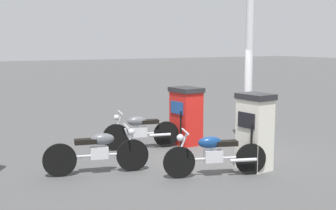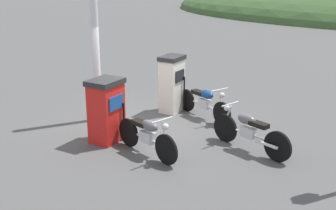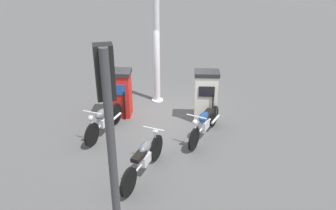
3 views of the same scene
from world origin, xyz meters
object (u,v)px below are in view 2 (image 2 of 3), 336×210
Objects in this scene: motorcycle_near_pump at (147,134)px; motorcycle_far_pump at (205,102)px; fuel_pump_far at (172,84)px; motorcycle_extra at (249,131)px; fuel_pump_near at (106,110)px; canopy_support_pole at (95,43)px.

motorcycle_near_pump is 0.95× the size of motorcycle_far_pump.
motorcycle_far_pump is (-0.23, 2.84, -0.01)m from motorcycle_near_pump.
motorcycle_extra is (2.99, -1.32, -0.34)m from fuel_pump_far.
fuel_pump_near is 0.93× the size of fuel_pump_far.
motorcycle_extra is (1.70, 1.50, -0.02)m from motorcycle_near_pump.
fuel_pump_far reaches higher than motorcycle_extra.
fuel_pump_far is (-0.00, 2.71, 0.05)m from fuel_pump_near.
motorcycle_far_pump is 0.47× the size of canopy_support_pole.
fuel_pump_near is 1.32m from motorcycle_near_pump.
motorcycle_extra is at bearing 5.11° from canopy_support_pole.
motorcycle_near_pump is at bearing -5.21° from fuel_pump_near.
fuel_pump_near is 2.71m from fuel_pump_far.
canopy_support_pole is (-4.22, -0.38, 1.60)m from motorcycle_extra.
motorcycle_extra is 0.49× the size of canopy_support_pole.
motorcycle_extra is (1.93, -1.34, -0.00)m from motorcycle_far_pump.
motorcycle_near_pump is (1.29, -2.82, -0.33)m from fuel_pump_far.
fuel_pump_near is 2.93m from motorcycle_far_pump.
canopy_support_pole reaches higher than fuel_pump_near.
canopy_support_pole is at bearing -174.89° from motorcycle_extra.
motorcycle_near_pump is 2.85m from motorcycle_far_pump.
canopy_support_pole reaches higher than motorcycle_far_pump.
fuel_pump_far is 1.11m from motorcycle_far_pump.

